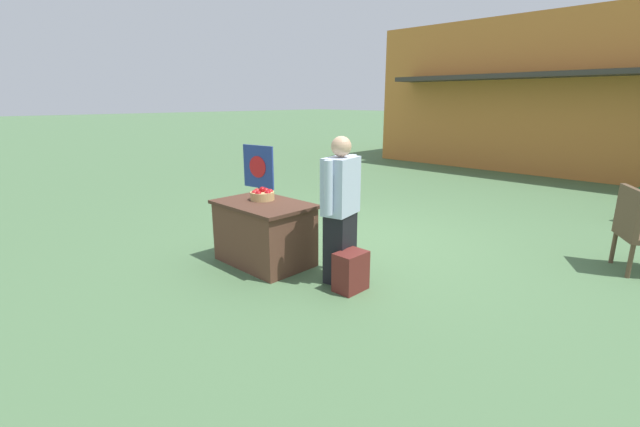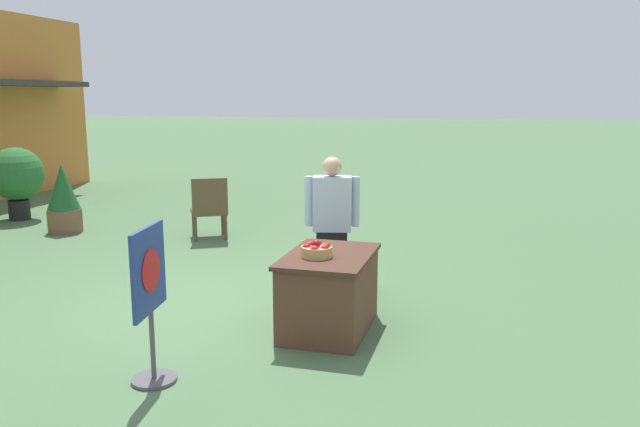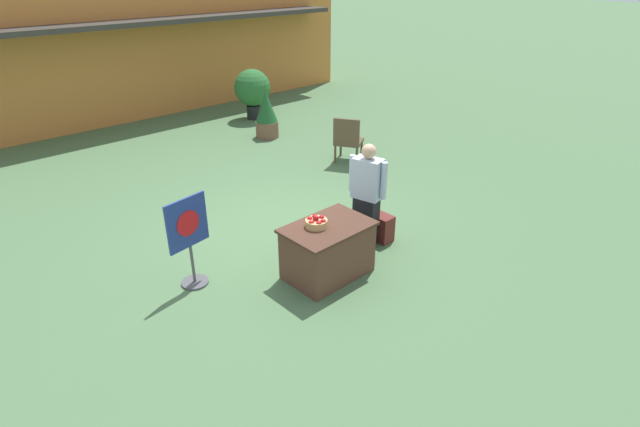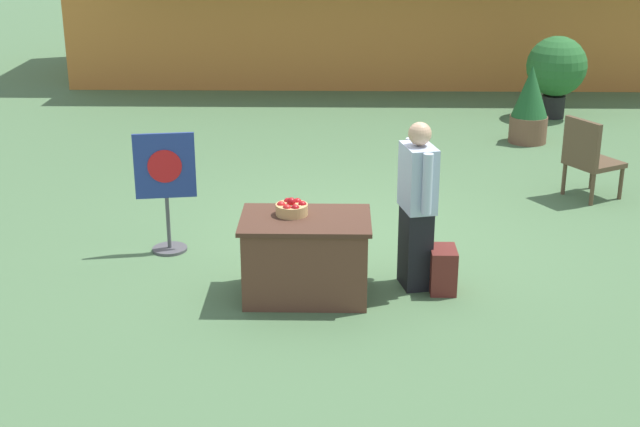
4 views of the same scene
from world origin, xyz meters
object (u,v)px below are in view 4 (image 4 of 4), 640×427
(display_table, at_px, (306,257))
(backpack, at_px, (443,270))
(apple_basket, at_px, (292,208))
(patio_chair, at_px, (588,156))
(poster_board, at_px, (166,187))
(potted_plant_far_left, at_px, (530,105))
(potted_plant_near_left, at_px, (556,68))
(person_visitor, at_px, (417,205))

(display_table, height_order, backpack, display_table)
(apple_basket, relative_size, patio_chair, 0.30)
(poster_board, bearing_deg, potted_plant_far_left, 124.51)
(apple_basket, distance_m, potted_plant_near_left, 7.88)
(display_table, bearing_deg, apple_basket, 145.96)
(person_visitor, height_order, potted_plant_far_left, person_visitor)
(apple_basket, relative_size, person_visitor, 0.18)
(poster_board, distance_m, potted_plant_near_left, 7.88)
(display_table, relative_size, potted_plant_near_left, 0.88)
(display_table, bearing_deg, patio_chair, 40.62)
(poster_board, bearing_deg, potted_plant_near_left, 129.03)
(poster_board, distance_m, potted_plant_far_left, 6.28)
(backpack, relative_size, poster_board, 0.33)
(display_table, height_order, potted_plant_near_left, potted_plant_near_left)
(potted_plant_near_left, relative_size, potted_plant_far_left, 1.17)
(poster_board, relative_size, potted_plant_near_left, 0.94)
(patio_chair, relative_size, potted_plant_near_left, 0.74)
(person_visitor, xyz_separation_m, poster_board, (-2.47, 0.82, -0.11))
(apple_basket, xyz_separation_m, backpack, (1.40, 0.04, -0.61))
(apple_basket, height_order, person_visitor, person_visitor)
(display_table, height_order, person_visitor, person_visitor)
(backpack, relative_size, patio_chair, 0.42)
(potted_plant_near_left, bearing_deg, display_table, -118.93)
(display_table, xyz_separation_m, poster_board, (-1.45, 1.06, 0.31))
(display_table, distance_m, apple_basket, 0.47)
(display_table, xyz_separation_m, apple_basket, (-0.13, 0.09, 0.44))
(person_visitor, xyz_separation_m, potted_plant_far_left, (2.08, 5.14, -0.25))
(potted_plant_near_left, bearing_deg, patio_chair, -97.37)
(backpack, xyz_separation_m, potted_plant_near_left, (2.55, 6.78, 0.60))
(apple_basket, bearing_deg, person_visitor, 7.43)
(patio_chair, height_order, potted_plant_far_left, potted_plant_far_left)
(apple_basket, height_order, potted_plant_near_left, potted_plant_near_left)
(apple_basket, relative_size, potted_plant_far_left, 0.26)
(patio_chair, relative_size, potted_plant_far_left, 0.87)
(display_table, xyz_separation_m, person_visitor, (1.02, 0.23, 0.42))
(potted_plant_near_left, xyz_separation_m, potted_plant_far_left, (-0.72, -1.54, -0.25))
(patio_chair, bearing_deg, apple_basket, -171.61)
(potted_plant_far_left, bearing_deg, poster_board, -136.53)
(poster_board, bearing_deg, person_visitor, 62.67)
(potted_plant_far_left, bearing_deg, potted_plant_near_left, 64.97)
(display_table, xyz_separation_m, potted_plant_far_left, (3.10, 5.37, 0.18))
(person_visitor, distance_m, poster_board, 2.61)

